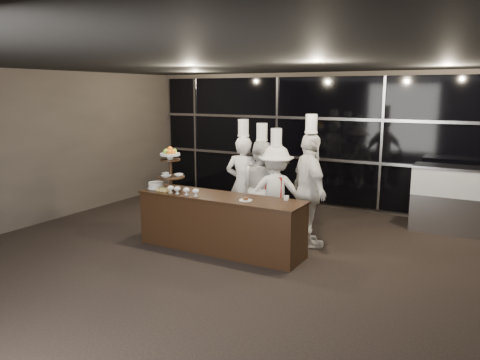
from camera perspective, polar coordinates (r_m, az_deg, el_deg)
The scene contains 14 objects.
room at distance 6.12m, azimuth -4.84°, elevation 0.47°, with size 10.00×10.00×10.00m.
window_wall at distance 10.53m, azimuth 10.52°, elevation 4.68°, with size 8.60×0.10×2.80m.
buffet_counter at distance 7.71m, azimuth -2.40°, elevation -5.23°, with size 2.84×0.74×0.92m.
display_stand at distance 8.08m, azimuth -8.49°, elevation 1.76°, with size 0.48×0.48×0.74m.
compotes at distance 7.73m, azimuth -7.04°, elevation -1.16°, with size 0.62×0.11×0.12m.
layer_cake at distance 8.28m, azimuth -10.19°, elevation -0.64°, with size 0.30×0.30×0.11m.
pastry_squares at distance 8.05m, azimuth -9.36°, elevation -1.14°, with size 0.20×0.13×0.05m.
small_plate at distance 7.25m, azimuth 0.67°, elevation -2.42°, with size 0.20×0.20×0.05m.
chef_cup at distance 7.32m, azimuth 5.67°, elevation -2.18°, with size 0.08×0.08×0.07m, color white.
display_case at distance 9.49m, azimuth 24.38°, elevation -1.77°, with size 1.39×0.61×1.24m.
chef_a at distance 8.58m, azimuth 0.41°, elevation -0.42°, with size 0.74×0.57×2.10m.
chef_b at distance 8.40m, azimuth 2.64°, elevation -0.95°, with size 1.01×0.89×2.04m.
chef_c at distance 8.23m, azimuth 4.36°, elevation -1.50°, with size 1.23×0.99×1.97m.
chef_d at distance 7.85m, azimuth 8.47°, elevation -1.20°, with size 1.12×1.14×2.23m.
Camera 1 is at (3.40, -4.97, 2.59)m, focal length 35.00 mm.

